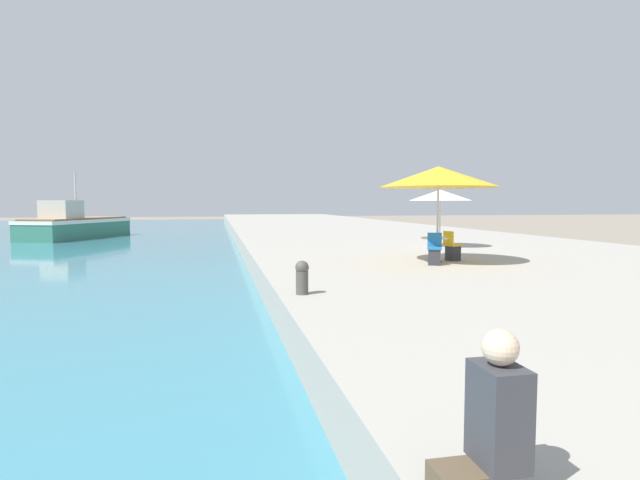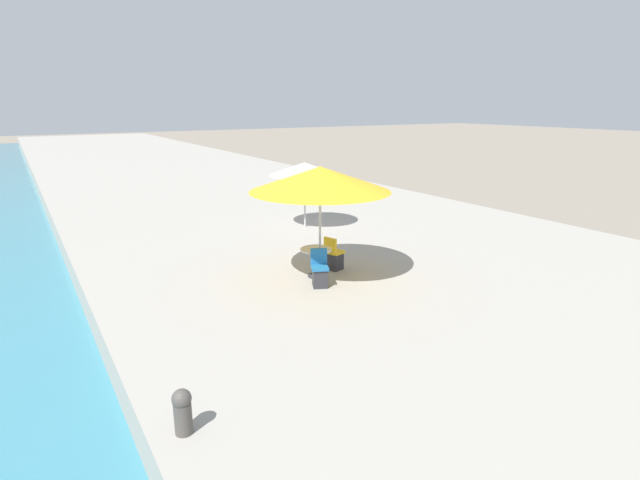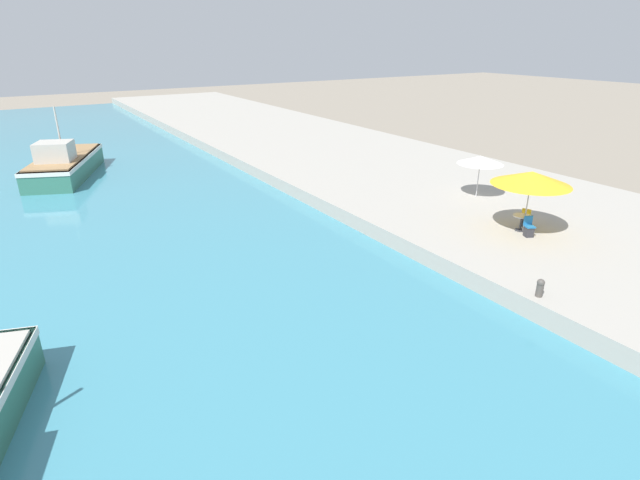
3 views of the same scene
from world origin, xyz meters
name	(u,v)px [view 2 (image 2 of 3)]	position (x,y,z in m)	size (l,w,h in m)	color
quay_promenade	(179,178)	(8.00, 37.00, 0.39)	(16.00, 90.00, 0.79)	#A39E93
cafe_umbrella_pink	(320,179)	(5.26, 15.18, 3.31)	(3.45, 3.45, 2.83)	#B7B7B7
cafe_umbrella_white	(305,169)	(7.64, 20.09, 2.86)	(2.49, 2.49, 2.30)	#B7B7B7
cafe_table	(316,257)	(5.24, 15.33, 1.32)	(0.80, 0.80, 0.74)	#333338
cafe_chair_left	(334,258)	(5.93, 15.55, 1.11)	(0.53, 0.51, 0.91)	#2D2D33
cafe_chair_right	(320,274)	(4.94, 14.68, 1.11)	(0.54, 0.56, 0.91)	#2D2D33
mooring_bollard	(183,410)	(0.47, 10.89, 1.14)	(0.26, 0.26, 0.65)	#4C4742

